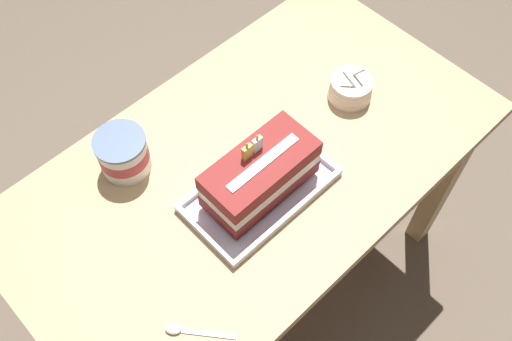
% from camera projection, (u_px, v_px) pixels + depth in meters
% --- Properties ---
extents(ground_plane, '(8.00, 8.00, 0.00)m').
position_uv_depth(ground_plane, '(253.00, 278.00, 2.06)').
color(ground_plane, '#6B5B4C').
extents(dining_table, '(1.24, 0.69, 0.75)m').
position_uv_depth(dining_table, '(253.00, 186.00, 1.52)').
color(dining_table, tan).
rests_on(dining_table, ground_plane).
extents(foil_tray, '(0.35, 0.20, 0.02)m').
position_uv_depth(foil_tray, '(260.00, 191.00, 1.37)').
color(foil_tray, silver).
rests_on(foil_tray, dining_table).
extents(birthday_cake, '(0.26, 0.13, 0.17)m').
position_uv_depth(birthday_cake, '(260.00, 174.00, 1.31)').
color(birthday_cake, maroon).
rests_on(birthday_cake, foil_tray).
extents(bowl_stack, '(0.11, 0.11, 0.11)m').
position_uv_depth(bowl_stack, '(350.00, 89.00, 1.51)').
color(bowl_stack, silver).
rests_on(bowl_stack, dining_table).
extents(ice_cream_tub, '(0.12, 0.12, 0.11)m').
position_uv_depth(ice_cream_tub, '(123.00, 153.00, 1.37)').
color(ice_cream_tub, white).
rests_on(ice_cream_tub, dining_table).
extents(serving_spoon_near_tray, '(0.11, 0.12, 0.01)m').
position_uv_depth(serving_spoon_near_tray, '(183.00, 330.00, 1.20)').
color(serving_spoon_near_tray, silver).
rests_on(serving_spoon_near_tray, dining_table).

